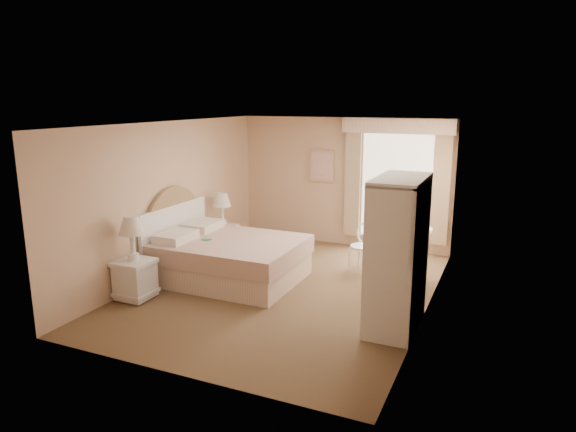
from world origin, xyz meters
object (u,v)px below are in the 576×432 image
at_px(bed, 224,256).
at_px(round_table, 408,243).
at_px(nightstand_far, 223,231).
at_px(armoire, 398,266).
at_px(nightstand_near, 134,269).
at_px(cafe_chair, 364,243).

relative_size(bed, round_table, 2.80).
xyz_separation_m(nightstand_far, armoire, (3.65, -1.84, 0.37)).
height_order(nightstand_near, armoire, armoire).
relative_size(nightstand_near, round_table, 1.52).
bearing_deg(bed, armoire, -12.64).
height_order(cafe_chair, armoire, armoire).
xyz_separation_m(nightstand_near, armoire, (3.65, 0.62, 0.34)).
xyz_separation_m(bed, armoire, (2.93, -0.66, 0.43)).
bearing_deg(cafe_chair, armoire, -47.02).
relative_size(nightstand_near, armoire, 0.63).
xyz_separation_m(bed, cafe_chair, (1.94, 1.36, 0.10)).
relative_size(nightstand_near, cafe_chair, 1.50).
bearing_deg(round_table, cafe_chair, -176.81).
bearing_deg(nightstand_near, armoire, 9.58).
height_order(nightstand_far, armoire, armoire).
height_order(nightstand_near, cafe_chair, nightstand_near).
bearing_deg(nightstand_far, bed, -58.51).
xyz_separation_m(nightstand_far, cafe_chair, (2.66, 0.18, 0.04)).
distance_m(cafe_chair, armoire, 2.27).
distance_m(nightstand_near, nightstand_far, 2.46).
bearing_deg(round_table, bed, -152.29).
bearing_deg(armoire, nightstand_near, -170.42).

